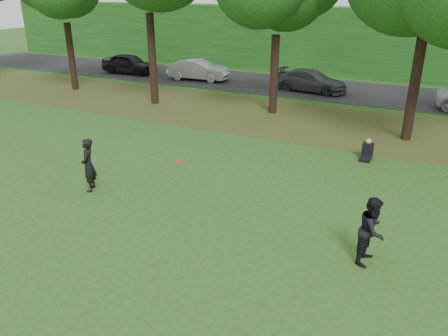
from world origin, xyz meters
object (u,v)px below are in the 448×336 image
object	(u,v)px
player_right	(372,230)
seated_person	(367,152)
player_left	(88,165)
frisbee	(179,162)

from	to	relation	value
player_right	seated_person	xyz separation A→B (m)	(-1.24, 7.25, -0.57)
seated_person	player_right	bearing A→B (deg)	-79.54
player_right	seated_person	size ratio (longest dim) A/B	2.12
player_left	frisbee	size ratio (longest dim) A/B	4.80
player_left	seated_person	world-z (taller)	player_left
player_left	player_right	bearing A→B (deg)	59.49
player_left	seated_person	xyz separation A→B (m)	(7.92, 7.13, -0.61)
player_left	frisbee	xyz separation A→B (m)	(3.37, 0.33, 0.59)
player_left	frisbee	distance (m)	3.43
seated_person	frisbee	bearing A→B (deg)	-123.03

